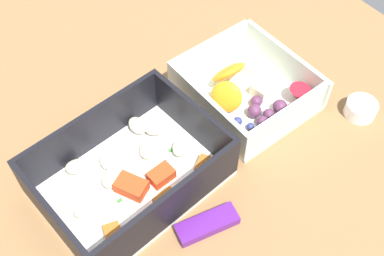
% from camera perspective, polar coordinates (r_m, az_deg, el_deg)
% --- Properties ---
extents(table_surface, '(0.80, 0.80, 0.02)m').
position_cam_1_polar(table_surface, '(0.61, -1.64, -1.88)').
color(table_surface, brown).
rests_on(table_surface, ground).
extents(pasta_container, '(0.22, 0.17, 0.07)m').
position_cam_1_polar(pasta_container, '(0.55, -7.29, -5.30)').
color(pasta_container, white).
rests_on(pasta_container, table_surface).
extents(fruit_bowl, '(0.15, 0.16, 0.05)m').
position_cam_1_polar(fruit_bowl, '(0.63, 6.62, 4.55)').
color(fruit_bowl, silver).
rests_on(fruit_bowl, table_surface).
extents(candy_bar, '(0.07, 0.04, 0.01)m').
position_cam_1_polar(candy_bar, '(0.53, 1.84, -11.51)').
color(candy_bar, '#51197A').
rests_on(candy_bar, table_surface).
extents(paper_cup_liner, '(0.04, 0.04, 0.02)m').
position_cam_1_polar(paper_cup_liner, '(0.65, 19.65, 2.20)').
color(paper_cup_liner, white).
rests_on(paper_cup_liner, table_surface).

